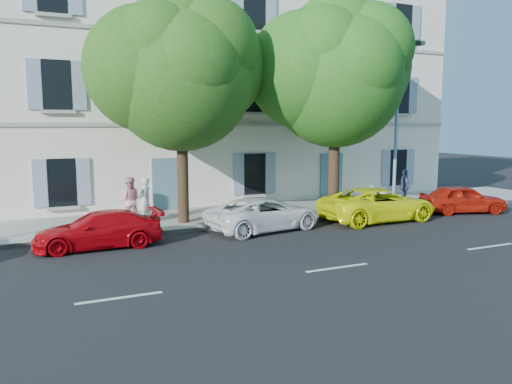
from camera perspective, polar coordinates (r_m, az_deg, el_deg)
name	(u,v)px	position (r m, az deg, el deg)	size (l,w,h in m)	color
ground	(274,238)	(17.75, 2.12, -5.32)	(90.00, 90.00, 0.00)	black
sidewalk	(229,215)	(21.73, -3.09, -2.69)	(36.00, 4.50, 0.15)	#A09E96
kerb	(249,224)	(19.76, -0.81, -3.72)	(36.00, 0.16, 0.16)	#9E998E
building	(189,86)	(26.89, -7.70, 11.94)	(28.00, 7.00, 12.00)	white
car_red_coupe	(99,230)	(17.12, -17.54, -4.13)	(1.67, 4.10, 1.19)	#B3050C
car_white_coupe	(264,214)	(18.97, 0.97, -2.51)	(2.10, 4.55, 1.26)	white
car_yellow_supercar	(378,204)	(21.38, 13.76, -1.37)	(2.33, 5.05, 1.40)	#F3FA0A
car_red_hatchback	(463,199)	(24.52, 22.54, -0.73)	(1.52, 3.77, 1.29)	#A8180A
tree_left	(181,78)	(19.76, -8.59, 12.73)	(5.62, 5.62, 8.71)	#3A2819
tree_right	(336,79)	(21.96, 9.09, 12.60)	(5.82, 5.82, 8.97)	#3A2819
street_lamp	(399,117)	(23.51, 16.01, 8.28)	(0.23, 1.57, 7.41)	#7293BF
pedestrian_a	(145,201)	(19.98, -12.62, -0.96)	(0.66, 0.43, 1.80)	silver
pedestrian_b	(130,200)	(20.11, -14.26, -0.92)	(0.89, 0.69, 1.83)	pink
pedestrian_c	(405,187)	(25.17, 16.65, 0.58)	(1.00, 0.42, 1.71)	#485385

